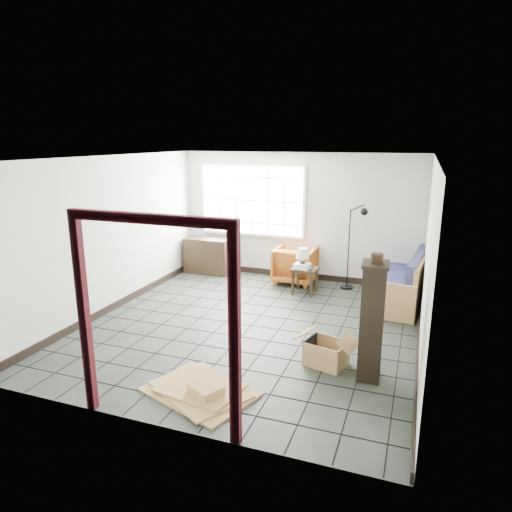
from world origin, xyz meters
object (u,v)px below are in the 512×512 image
at_px(armchair, 295,263).
at_px(tall_shelf, 372,321).
at_px(futon_sofa, 405,284).
at_px(side_table, 305,272).

distance_m(armchair, tall_shelf, 3.89).
height_order(futon_sofa, armchair, futon_sofa).
xyz_separation_m(armchair, tall_shelf, (1.86, -3.39, 0.34)).
distance_m(armchair, side_table, 0.67).
distance_m(futon_sofa, side_table, 1.81).
relative_size(futon_sofa, armchair, 2.64).
distance_m(futon_sofa, armchair, 2.19).
relative_size(futon_sofa, side_table, 4.33).
bearing_deg(futon_sofa, side_table, -169.06).
bearing_deg(armchair, futon_sofa, 169.61).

